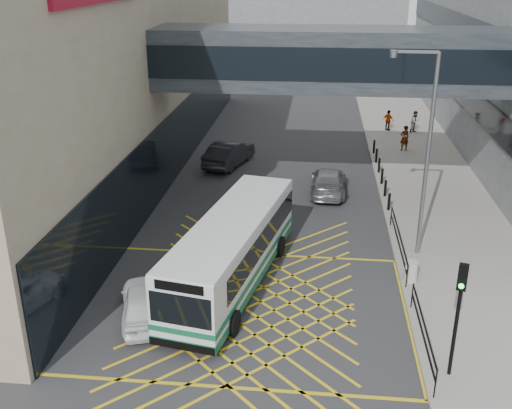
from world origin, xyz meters
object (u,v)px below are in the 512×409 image
(traffic_light, at_px, (459,304))
(pedestrian_a, at_px, (405,138))
(street_lamp, at_px, (424,144))
(car_white, at_px, (144,301))
(bus, at_px, (233,248))
(pedestrian_b, at_px, (415,122))
(litter_bin, at_px, (411,271))
(car_dark, at_px, (229,153))
(car_silver, at_px, (328,180))
(pedestrian_c, at_px, (388,120))

(traffic_light, bearing_deg, pedestrian_a, 103.72)
(street_lamp, bearing_deg, car_white, -148.76)
(bus, relative_size, pedestrian_b, 6.51)
(car_white, xyz_separation_m, pedestrian_a, (11.85, 21.83, 0.34))
(litter_bin, bearing_deg, car_dark, 123.29)
(car_silver, distance_m, pedestrian_c, 14.21)
(car_white, relative_size, car_dark, 0.86)
(bus, distance_m, litter_bin, 7.15)
(litter_bin, height_order, pedestrian_a, pedestrian_a)
(pedestrian_b, bearing_deg, pedestrian_a, -148.90)
(car_silver, height_order, street_lamp, street_lamp)
(car_silver, bearing_deg, pedestrian_a, -119.86)
(bus, relative_size, pedestrian_a, 6.09)
(car_white, distance_m, litter_bin, 10.51)
(traffic_light, relative_size, pedestrian_a, 2.28)
(street_lamp, height_order, litter_bin, street_lamp)
(street_lamp, relative_size, pedestrian_c, 5.61)
(car_silver, bearing_deg, car_white, 66.10)
(traffic_light, bearing_deg, car_white, -175.94)
(pedestrian_a, bearing_deg, pedestrian_b, -124.40)
(bus, height_order, car_white, bus)
(car_white, bearing_deg, street_lamp, -166.08)
(pedestrian_b, distance_m, pedestrian_c, 1.97)
(car_white, bearing_deg, pedestrian_a, -135.09)
(street_lamp, xyz_separation_m, pedestrian_c, (0.94, 20.95, -4.18))
(car_white, xyz_separation_m, car_silver, (6.68, 13.61, 0.04))
(litter_bin, relative_size, pedestrian_b, 0.54)
(car_dark, xyz_separation_m, pedestrian_b, (12.78, 8.80, 0.18))
(pedestrian_a, distance_m, pedestrian_b, 5.07)
(car_silver, relative_size, pedestrian_b, 2.90)
(car_silver, distance_m, pedestrian_a, 9.72)
(street_lamp, distance_m, pedestrian_c, 21.38)
(bus, relative_size, car_silver, 2.25)
(traffic_light, height_order, pedestrian_b, traffic_light)
(car_dark, bearing_deg, litter_bin, 139.13)
(bus, distance_m, street_lamp, 8.90)
(car_white, distance_m, street_lamp, 12.80)
(pedestrian_c, bearing_deg, pedestrian_b, -148.50)
(car_white, bearing_deg, car_silver, -132.76)
(litter_bin, height_order, pedestrian_b, pedestrian_b)
(pedestrian_a, distance_m, pedestrian_c, 5.24)
(pedestrian_a, bearing_deg, car_dark, 0.34)
(car_dark, distance_m, pedestrian_a, 12.06)
(bus, xyz_separation_m, car_dark, (-2.41, 15.02, -0.75))
(pedestrian_a, bearing_deg, bus, 45.97)
(litter_bin, relative_size, pedestrian_a, 0.51)
(pedestrian_a, bearing_deg, pedestrian_c, -102.46)
(pedestrian_c, bearing_deg, car_silver, 112.34)
(car_silver, relative_size, street_lamp, 0.54)
(car_white, bearing_deg, pedestrian_b, -132.94)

